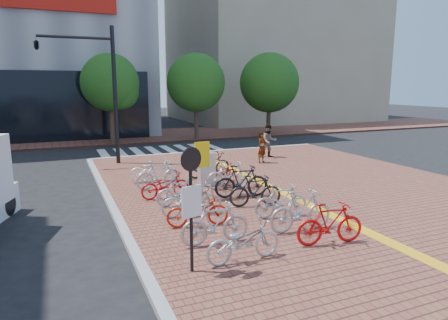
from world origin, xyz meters
name	(u,v)px	position (x,y,z in m)	size (l,w,h in m)	color
ground	(262,221)	(0.00, 0.00, 0.00)	(120.00, 120.00, 0.00)	black
kerb_north	(211,152)	(3.00, 12.00, 0.08)	(14.00, 0.25, 0.15)	gray
far_sidewalk	(133,137)	(0.00, 21.00, 0.07)	(70.00, 8.00, 0.15)	brown
building_beige	(269,41)	(18.00, 32.00, 9.00)	(20.00, 18.00, 18.00)	gray
crosswalk	(162,151)	(0.50, 14.00, 0.01)	(7.50, 4.00, 0.01)	silver
street_trees	(210,84)	(5.04, 17.45, 4.10)	(16.20, 4.60, 6.35)	#38281E
bike_0	(244,241)	(-1.85, -2.55, 0.63)	(0.63, 1.81, 0.95)	#B3B3B8
bike_1	(215,223)	(-2.07, -1.39, 0.68)	(0.50, 1.78, 1.07)	#A8A8AD
bike_2	(198,210)	(-2.05, -0.03, 0.61)	(0.61, 1.74, 0.91)	red
bike_3	(192,200)	(-1.91, 0.91, 0.64)	(0.65, 1.87, 0.98)	#A7A7AB
bike_4	(179,191)	(-1.95, 2.08, 0.62)	(0.44, 1.55, 0.93)	#ACABB0
bike_5	(165,185)	(-2.15, 3.12, 0.61)	(0.61, 1.76, 0.92)	#B30C13
bike_6	(159,174)	(-2.04, 4.51, 0.69)	(0.51, 1.81, 1.09)	#BBBBC0
bike_7	(153,170)	(-2.00, 5.58, 0.65)	(0.66, 1.90, 1.00)	white
bike_8	(330,224)	(0.54, -2.52, 0.68)	(0.50, 1.78, 1.07)	red
bike_9	(301,211)	(0.40, -1.45, 0.72)	(0.53, 1.89, 1.14)	#AFAFB4
bike_10	(281,201)	(0.50, -0.26, 0.66)	(0.48, 1.69, 1.02)	#A7A6AB
bike_11	(255,191)	(0.29, 1.01, 0.67)	(0.49, 1.74, 1.04)	black
bike_12	(241,181)	(0.34, 2.16, 0.73)	(0.54, 1.92, 1.16)	black
bike_13	(229,175)	(0.41, 3.37, 0.69)	(0.51, 1.80, 1.08)	silver
bike_14	(219,173)	(0.38, 4.32, 0.58)	(0.57, 1.63, 0.85)	#9F120B
bike_15	(209,165)	(0.43, 5.57, 0.67)	(0.69, 1.99, 1.04)	black
pedestrian_a	(262,147)	(4.01, 7.46, 0.94)	(0.58, 0.38, 1.58)	gray
pedestrian_b	(269,141)	(5.09, 8.68, 1.04)	(0.87, 0.67, 1.78)	#4B4D60
utility_box	(207,169)	(-0.17, 4.27, 0.79)	(0.59, 0.43, 1.28)	silver
yellow_sign	(202,160)	(-1.03, 2.40, 1.55)	(0.55, 0.15, 2.02)	#B7B7BC
notice_sign	(191,195)	(-3.08, -2.61, 1.84)	(0.48, 0.20, 2.68)	black
traffic_light_pole	(80,69)	(-4.26, 10.25, 4.76)	(3.58, 1.38, 6.67)	black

